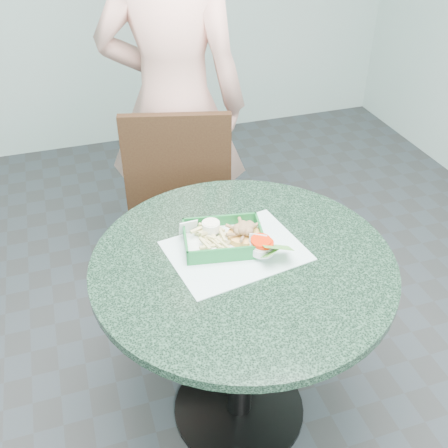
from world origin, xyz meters
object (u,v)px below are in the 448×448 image
object	(u,v)px
diner_person	(172,71)
crab_sandwich	(243,233)
dining_chair	(186,211)
food_basket	(223,246)
cafe_table	(242,303)
sauce_ramekin	(209,232)

from	to	relation	value
diner_person	crab_sandwich	size ratio (longest dim) A/B	19.39
dining_chair	food_basket	world-z (taller)	dining_chair
diner_person	food_basket	size ratio (longest dim) A/B	8.38
cafe_table	crab_sandwich	distance (m)	0.24
crab_sandwich	sauce_ramekin	size ratio (longest dim) A/B	1.85
crab_sandwich	dining_chair	bearing A→B (deg)	95.67
cafe_table	dining_chair	xyz separation A→B (m)	(-0.02, 0.65, -0.05)
cafe_table	diner_person	distance (m)	1.06
food_basket	crab_sandwich	world-z (taller)	crab_sandwich
sauce_ramekin	diner_person	bearing A→B (deg)	84.06
crab_sandwich	sauce_ramekin	distance (m)	0.11
crab_sandwich	sauce_ramekin	world-z (taller)	crab_sandwich
diner_person	sauce_ramekin	distance (m)	0.87
food_basket	cafe_table	bearing A→B (deg)	-66.56
cafe_table	diner_person	bearing A→B (deg)	89.09
cafe_table	dining_chair	world-z (taller)	dining_chair
cafe_table	dining_chair	size ratio (longest dim) A/B	1.02
cafe_table	dining_chair	distance (m)	0.65
food_basket	dining_chair	bearing A→B (deg)	88.78
crab_sandwich	sauce_ramekin	xyz separation A→B (m)	(-0.10, 0.04, 0.00)
diner_person	food_basket	xyz separation A→B (m)	(-0.05, -0.87, -0.27)
crab_sandwich	cafe_table	bearing A→B (deg)	-109.57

